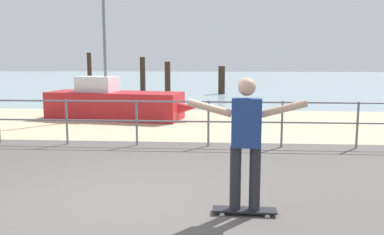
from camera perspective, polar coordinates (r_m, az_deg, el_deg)
ground_plane at (r=4.80m, az=-12.93°, el=-15.86°), size 24.00×10.00×0.04m
beach_strip at (r=12.41m, az=-2.21°, el=-0.76°), size 24.00×6.00×0.04m
sea_surface at (r=40.25m, az=2.10°, el=5.49°), size 72.00×50.00×0.04m
railing_fence at (r=9.07m, az=-7.94°, el=0.28°), size 13.03×0.05×1.05m
sailboat at (r=13.28m, az=-10.35°, el=1.98°), size 5.06×2.12×5.31m
skateboard at (r=5.19m, az=7.51°, el=-13.02°), size 0.81×0.22×0.08m
skateboarder at (r=4.93m, az=7.72°, el=-2.67°), size 1.45×0.22×1.65m
groyne_post_0 at (r=22.75m, az=-14.43°, el=6.04°), size 0.24×0.24×2.33m
groyne_post_1 at (r=24.79m, az=-7.07°, el=6.15°), size 0.33×0.33×2.12m
groyne_post_2 at (r=17.80m, az=-3.51°, el=4.99°), size 0.26×0.26×1.87m
groyne_post_3 at (r=22.71m, az=4.26°, el=5.34°), size 0.38×0.38×1.59m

